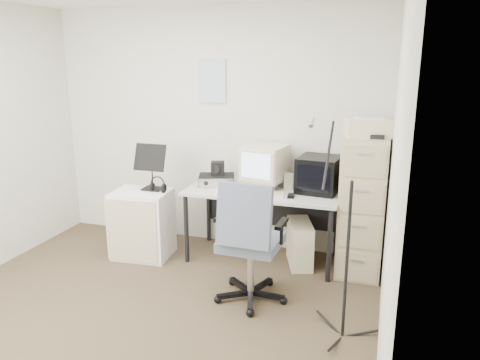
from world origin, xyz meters
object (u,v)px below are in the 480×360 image
(office_chair, at_px, (251,240))
(side_cart, at_px, (143,224))
(filing_cabinet, at_px, (362,206))
(desk, at_px, (263,225))

(office_chair, distance_m, side_cart, 1.42)
(filing_cabinet, xyz_separation_m, desk, (-0.95, -0.03, -0.29))
(desk, relative_size, office_chair, 1.40)
(desk, xyz_separation_m, side_cart, (-1.19, -0.29, -0.02))
(filing_cabinet, distance_m, desk, 0.99)
(filing_cabinet, bearing_deg, desk, -178.19)
(side_cart, bearing_deg, desk, 8.54)
(filing_cabinet, distance_m, side_cart, 2.19)
(office_chair, bearing_deg, side_cart, 160.40)
(desk, bearing_deg, filing_cabinet, 1.81)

